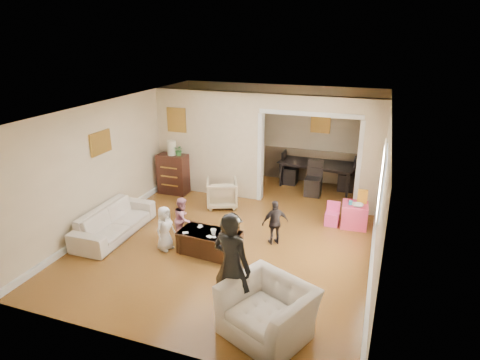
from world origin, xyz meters
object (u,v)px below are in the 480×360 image
at_px(child_toddler, 275,223).
at_px(armchair_front, 268,311).
at_px(armchair_back, 222,193).
at_px(coffee_cup, 213,232).
at_px(play_table, 354,215).
at_px(dresser, 173,174).
at_px(child_kneel_a, 165,228).
at_px(sofa, 114,221).
at_px(adult_person, 232,267).
at_px(dining_table, 317,174).
at_px(coffee_table, 210,242).
at_px(child_kneel_b, 183,219).
at_px(cyan_cup, 351,203).
at_px(table_lamp, 172,148).

bearing_deg(child_toddler, armchair_front, 67.90).
xyz_separation_m(armchair_back, child_toddler, (1.65, -1.35, 0.12)).
distance_m(coffee_cup, play_table, 3.16).
height_order(dresser, child_kneel_a, dresser).
xyz_separation_m(armchair_front, dresser, (-3.68, 4.20, 0.14)).
bearing_deg(child_kneel_a, armchair_back, 9.08).
xyz_separation_m(sofa, adult_person, (3.15, -1.59, 0.54)).
bearing_deg(dining_table, coffee_table, -100.95).
height_order(armchair_front, child_kneel_b, child_kneel_b).
xyz_separation_m(sofa, cyan_cup, (4.47, 1.96, 0.26)).
relative_size(table_lamp, dining_table, 0.18).
xyz_separation_m(table_lamp, child_toddler, (3.13, -1.73, -0.75)).
height_order(armchair_back, coffee_cup, armchair_back).
bearing_deg(coffee_cup, sofa, 177.80).
bearing_deg(child_kneel_b, coffee_cup, -128.28).
height_order(table_lamp, child_kneel_a, table_lamp).
relative_size(armchair_back, cyan_cup, 8.95).
distance_m(dresser, table_lamp, 0.69).
xyz_separation_m(cyan_cup, child_toddler, (-1.30, -1.25, -0.09)).
relative_size(dresser, dining_table, 0.52).
height_order(cyan_cup, child_kneel_b, child_kneel_b).
bearing_deg(child_kneel_b, adult_person, -151.71).
xyz_separation_m(table_lamp, play_table, (4.53, -0.43, -0.94)).
height_order(dresser, cyan_cup, dresser).
height_order(armchair_front, dresser, dresser).
height_order(dresser, dining_table, dresser).
relative_size(sofa, coffee_table, 1.73).
distance_m(dresser, coffee_table, 3.25).
height_order(armchair_front, adult_person, adult_person).
xyz_separation_m(table_lamp, dining_table, (3.40, 1.66, -0.85)).
bearing_deg(dresser, sofa, -91.01).
xyz_separation_m(play_table, cyan_cup, (-0.10, -0.05, 0.29)).
relative_size(armchair_back, armchair_front, 0.63).
height_order(sofa, coffee_table, sofa).
xyz_separation_m(armchair_back, cyan_cup, (2.95, -0.10, 0.22)).
bearing_deg(child_kneel_b, play_table, -75.57).
bearing_deg(coffee_cup, table_lamp, 130.84).
xyz_separation_m(dining_table, child_kneel_a, (-2.17, -4.28, 0.09)).
distance_m(table_lamp, play_table, 4.65).
bearing_deg(adult_person, armchair_front, 178.43).
xyz_separation_m(coffee_cup, child_kneel_b, (-0.80, 0.35, -0.03)).
relative_size(child_kneel_a, child_kneel_b, 0.97).
distance_m(dresser, child_kneel_a, 2.90).
xyz_separation_m(armchair_back, child_kneel_a, (-0.25, -2.25, 0.11)).
bearing_deg(table_lamp, armchair_front, -48.74).
height_order(coffee_table, play_table, play_table).
relative_size(table_lamp, play_table, 0.68).
relative_size(sofa, dining_table, 1.01).
distance_m(child_kneel_a, child_toddler, 2.10).
height_order(armchair_back, child_kneel_b, child_kneel_b).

